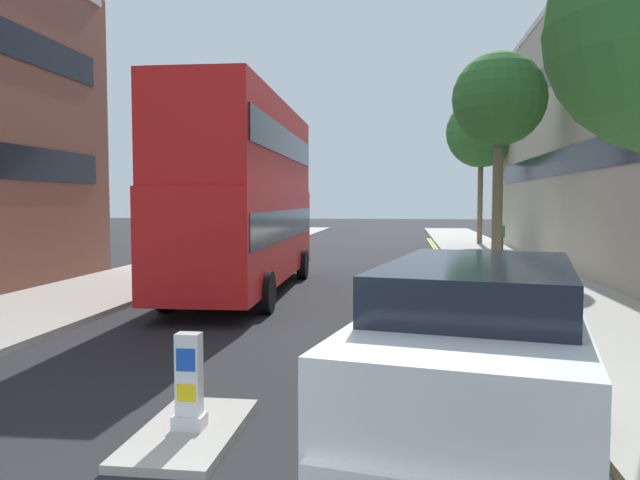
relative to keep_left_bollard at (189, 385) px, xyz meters
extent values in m
cube|color=#ADA89E|center=(6.50, 12.72, -0.54)|extent=(4.00, 80.00, 0.14)
cube|color=#ADA89E|center=(-6.50, 12.72, -0.54)|extent=(4.00, 80.00, 0.14)
cube|color=yellow|center=(4.40, 10.72, -0.60)|extent=(0.10, 56.00, 0.01)
cube|color=yellow|center=(4.24, 10.72, -0.60)|extent=(0.10, 56.00, 0.01)
cube|color=#ADA89E|center=(0.00, 0.00, -0.56)|extent=(1.10, 2.20, 0.10)
cube|color=silver|center=(0.00, 0.00, -0.43)|extent=(0.36, 0.28, 0.16)
cube|color=white|center=(0.00, 0.00, 0.13)|extent=(0.28, 0.20, 0.95)
cube|color=blue|center=(0.00, -0.10, 0.32)|extent=(0.22, 0.01, 0.26)
cube|color=yellow|center=(0.00, -0.10, -0.06)|extent=(0.22, 0.01, 0.20)
cube|color=red|center=(-2.16, 11.09, 1.13)|extent=(2.81, 10.87, 2.60)
cube|color=red|center=(-2.16, 11.09, 3.68)|extent=(2.75, 10.65, 2.50)
cube|color=black|center=(-2.16, 11.09, 1.43)|extent=(2.83, 10.44, 0.84)
cube|color=black|center=(-2.16, 11.09, 3.78)|extent=(2.81, 10.22, 0.80)
cube|color=yellow|center=(-2.32, 16.47, 2.68)|extent=(2.00, 0.12, 0.44)
cube|color=maroon|center=(-2.16, 11.09, 4.98)|extent=(2.53, 9.78, 0.10)
cylinder|color=black|center=(-3.51, 14.40, -0.09)|extent=(0.33, 1.05, 1.04)
cylinder|color=black|center=(-1.01, 14.47, -0.09)|extent=(0.33, 1.05, 1.04)
cylinder|color=black|center=(-3.31, 7.71, -0.09)|extent=(0.33, 1.05, 1.04)
cylinder|color=black|center=(-0.81, 7.78, -0.09)|extent=(0.33, 1.05, 1.04)
cube|color=white|center=(3.15, -0.65, 0.33)|extent=(2.82, 4.99, 1.50)
cube|color=black|center=(3.18, -0.51, 1.13)|extent=(2.30, 3.34, 0.76)
cube|color=orange|center=(3.15, -0.65, 0.38)|extent=(2.76, 4.63, 0.10)
cylinder|color=black|center=(4.33, 0.59, -0.27)|extent=(0.35, 0.71, 0.68)
cylinder|color=black|center=(2.57, 0.96, -0.27)|extent=(0.35, 0.71, 0.68)
cylinder|color=#2D2D38|center=(7.06, 23.41, -0.04)|extent=(0.22, 0.22, 0.85)
cube|color=#338C4C|center=(7.06, 23.41, 0.66)|extent=(0.34, 0.22, 0.56)
sphere|color=beige|center=(7.06, 23.41, 1.05)|extent=(0.20, 0.20, 0.20)
cylinder|color=#6B6047|center=(7.07, 31.66, 2.24)|extent=(0.32, 0.32, 5.41)
cylinder|color=#6B6047|center=(7.68, 31.65, 5.37)|extent=(0.14, 1.27, 0.94)
cylinder|color=#6B6047|center=(7.19, 32.15, 5.29)|extent=(1.05, 0.36, 0.79)
cylinder|color=#6B6047|center=(6.41, 31.54, 5.41)|extent=(0.37, 1.39, 1.02)
cylinder|color=#6B6047|center=(7.01, 30.93, 5.46)|extent=(1.52, 0.23, 1.11)
sphere|color=#33702D|center=(7.07, 31.66, 6.19)|extent=(4.17, 4.17, 4.17)
cylinder|color=#6B6047|center=(6.06, 17.92, 2.23)|extent=(0.40, 0.40, 5.40)
cylinder|color=#6B6047|center=(6.49, 17.97, 5.23)|extent=(0.21, 0.92, 0.69)
cylinder|color=#6B6047|center=(5.72, 18.36, 5.32)|extent=(0.98, 0.80, 0.85)
cylinder|color=#6B6047|center=(5.93, 17.38, 5.33)|extent=(1.17, 0.40, 0.87)
sphere|color=#33702D|center=(6.06, 17.92, 6.00)|extent=(3.57, 3.57, 3.57)
cylinder|color=#6B6047|center=(5.96, 3.52, 4.21)|extent=(0.75, 1.54, 1.19)
cube|color=black|center=(8.48, 18.82, 7.41)|extent=(0.04, 24.64, 1.00)
cube|color=black|center=(8.48, 18.82, 3.62)|extent=(0.04, 24.64, 1.00)
camera|label=1|loc=(2.42, -6.77, 2.12)|focal=34.86mm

